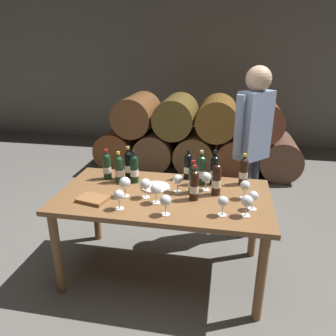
% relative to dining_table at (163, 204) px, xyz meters
% --- Properties ---
extents(ground_plane, '(14.00, 14.00, 0.00)m').
position_rel_dining_table_xyz_m(ground_plane, '(0.00, 0.00, -0.67)').
color(ground_plane, '#66635E').
extents(cellar_back_wall, '(10.00, 0.24, 2.80)m').
position_rel_dining_table_xyz_m(cellar_back_wall, '(0.00, 4.20, 0.73)').
color(cellar_back_wall, slate).
rests_on(cellar_back_wall, ground_plane).
extents(barrel_stack, '(3.12, 0.90, 1.15)m').
position_rel_dining_table_xyz_m(barrel_stack, '(0.00, 2.60, -0.13)').
color(barrel_stack, brown).
rests_on(barrel_stack, ground_plane).
extents(dining_table, '(1.70, 0.90, 0.76)m').
position_rel_dining_table_xyz_m(dining_table, '(0.00, 0.00, 0.00)').
color(dining_table, brown).
rests_on(dining_table, ground_plane).
extents(wine_bottle_0, '(0.07, 0.07, 0.28)m').
position_rel_dining_table_xyz_m(wine_bottle_0, '(-0.55, 0.22, 0.21)').
color(wine_bottle_0, '#19381E').
rests_on(wine_bottle_0, dining_table).
extents(wine_bottle_1, '(0.07, 0.07, 0.28)m').
position_rel_dining_table_xyz_m(wine_bottle_1, '(0.23, 0.07, 0.21)').
color(wine_bottle_1, black).
rests_on(wine_bottle_1, dining_table).
extents(wine_bottle_2, '(0.07, 0.07, 0.28)m').
position_rel_dining_table_xyz_m(wine_bottle_2, '(0.63, 0.32, 0.21)').
color(wine_bottle_2, black).
rests_on(wine_bottle_2, dining_table).
extents(wine_bottle_3, '(0.07, 0.07, 0.28)m').
position_rel_dining_table_xyz_m(wine_bottle_3, '(-0.42, 0.17, 0.21)').
color(wine_bottle_3, '#19381E').
rests_on(wine_bottle_3, dining_table).
extents(wine_bottle_4, '(0.07, 0.07, 0.28)m').
position_rel_dining_table_xyz_m(wine_bottle_4, '(0.25, -0.04, 0.21)').
color(wine_bottle_4, black).
rests_on(wine_bottle_4, dining_table).
extents(wine_bottle_5, '(0.07, 0.07, 0.29)m').
position_rel_dining_table_xyz_m(wine_bottle_5, '(-0.29, 0.19, 0.22)').
color(wine_bottle_5, black).
rests_on(wine_bottle_5, dining_table).
extents(wine_bottle_6, '(0.07, 0.07, 0.28)m').
position_rel_dining_table_xyz_m(wine_bottle_6, '(0.15, 0.36, 0.21)').
color(wine_bottle_6, black).
rests_on(wine_bottle_6, dining_table).
extents(wine_bottle_7, '(0.07, 0.07, 0.31)m').
position_rel_dining_table_xyz_m(wine_bottle_7, '(0.41, 0.07, 0.22)').
color(wine_bottle_7, black).
rests_on(wine_bottle_7, dining_table).
extents(wine_bottle_8, '(0.07, 0.07, 0.30)m').
position_rel_dining_table_xyz_m(wine_bottle_8, '(-0.37, 0.27, 0.22)').
color(wine_bottle_8, black).
rests_on(wine_bottle_8, dining_table).
extents(wine_bottle_9, '(0.07, 0.07, 0.30)m').
position_rel_dining_table_xyz_m(wine_bottle_9, '(0.27, 0.26, 0.22)').
color(wine_bottle_9, '#19381E').
rests_on(wine_bottle_9, dining_table).
extents(wine_bottle_10, '(0.07, 0.07, 0.31)m').
position_rel_dining_table_xyz_m(wine_bottle_10, '(0.39, 0.28, 0.22)').
color(wine_bottle_10, black).
rests_on(wine_bottle_10, dining_table).
extents(wine_glass_0, '(0.07, 0.07, 0.15)m').
position_rel_dining_table_xyz_m(wine_glass_0, '(0.47, -0.26, 0.20)').
color(wine_glass_0, white).
rests_on(wine_glass_0, dining_table).
extents(wine_glass_1, '(0.08, 0.08, 0.15)m').
position_rel_dining_table_xyz_m(wine_glass_1, '(0.63, 0.04, 0.20)').
color(wine_glass_1, white).
rests_on(wine_glass_1, dining_table).
extents(wine_glass_2, '(0.08, 0.08, 0.16)m').
position_rel_dining_table_xyz_m(wine_glass_2, '(0.64, -0.23, 0.20)').
color(wine_glass_2, white).
rests_on(wine_glass_2, dining_table).
extents(wine_glass_3, '(0.08, 0.08, 0.16)m').
position_rel_dining_table_xyz_m(wine_glass_3, '(-0.03, -0.16, 0.20)').
color(wine_glass_3, white).
rests_on(wine_glass_3, dining_table).
extents(wine_glass_4, '(0.07, 0.07, 0.15)m').
position_rel_dining_table_xyz_m(wine_glass_4, '(0.69, -0.13, 0.19)').
color(wine_glass_4, white).
rests_on(wine_glass_4, dining_table).
extents(wine_glass_5, '(0.09, 0.09, 0.16)m').
position_rel_dining_table_xyz_m(wine_glass_5, '(-0.29, -0.09, 0.21)').
color(wine_glass_5, white).
rests_on(wine_glass_5, dining_table).
extents(wine_glass_6, '(0.08, 0.08, 0.16)m').
position_rel_dining_table_xyz_m(wine_glass_6, '(0.33, 0.14, 0.20)').
color(wine_glass_6, white).
rests_on(wine_glass_6, dining_table).
extents(wine_glass_7, '(0.08, 0.08, 0.15)m').
position_rel_dining_table_xyz_m(wine_glass_7, '(0.10, 0.06, 0.20)').
color(wine_glass_7, white).
rests_on(wine_glass_7, dining_table).
extents(wine_glass_8, '(0.08, 0.08, 0.15)m').
position_rel_dining_table_xyz_m(wine_glass_8, '(-0.27, -0.30, 0.20)').
color(wine_glass_8, white).
rests_on(wine_glass_8, dining_table).
extents(wine_glass_9, '(0.09, 0.09, 0.16)m').
position_rel_dining_table_xyz_m(wine_glass_9, '(-0.13, -0.08, 0.20)').
color(wine_glass_9, white).
rests_on(wine_glass_9, dining_table).
extents(wine_glass_10, '(0.08, 0.08, 0.15)m').
position_rel_dining_table_xyz_m(wine_glass_10, '(0.08, -0.32, 0.20)').
color(wine_glass_10, white).
rests_on(wine_glass_10, dining_table).
extents(tasting_notebook, '(0.25, 0.20, 0.03)m').
position_rel_dining_table_xyz_m(tasting_notebook, '(-0.51, -0.21, 0.11)').
color(tasting_notebook, '#936038').
rests_on(tasting_notebook, dining_table).
extents(serving_plate, '(0.24, 0.24, 0.01)m').
position_rel_dining_table_xyz_m(serving_plate, '(-0.09, 0.11, 0.10)').
color(serving_plate, white).
rests_on(serving_plate, dining_table).
extents(sommelier_presenting, '(0.37, 0.38, 1.72)m').
position_rel_dining_table_xyz_m(sommelier_presenting, '(0.71, 0.75, 0.37)').
color(sommelier_presenting, '#383842').
rests_on(sommelier_presenting, ground_plane).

